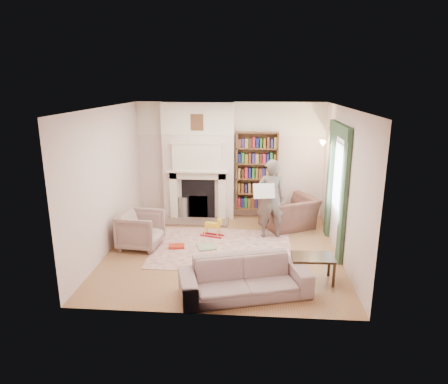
# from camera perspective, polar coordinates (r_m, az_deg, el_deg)

# --- Properties ---
(floor) EXTENTS (4.50, 4.50, 0.00)m
(floor) POSITION_cam_1_polar(r_m,az_deg,el_deg) (8.03, -0.14, -8.41)
(floor) COLOR brown
(floor) RESTS_ON ground
(ceiling) EXTENTS (4.50, 4.50, 0.00)m
(ceiling) POSITION_cam_1_polar(r_m,az_deg,el_deg) (7.35, -0.15, 11.96)
(ceiling) COLOR white
(ceiling) RESTS_ON wall_back
(wall_back) EXTENTS (4.50, 0.00, 4.50)m
(wall_back) POSITION_cam_1_polar(r_m,az_deg,el_deg) (9.76, 0.91, 4.54)
(wall_back) COLOR beige
(wall_back) RESTS_ON floor
(wall_front) EXTENTS (4.50, 0.00, 4.50)m
(wall_front) POSITION_cam_1_polar(r_m,az_deg,el_deg) (5.43, -2.04, -4.48)
(wall_front) COLOR beige
(wall_front) RESTS_ON floor
(wall_left) EXTENTS (0.00, 4.50, 4.50)m
(wall_left) POSITION_cam_1_polar(r_m,az_deg,el_deg) (8.06, -16.30, 1.57)
(wall_left) COLOR beige
(wall_left) RESTS_ON floor
(wall_right) EXTENTS (0.00, 4.50, 4.50)m
(wall_right) POSITION_cam_1_polar(r_m,az_deg,el_deg) (7.73, 16.72, 0.95)
(wall_right) COLOR beige
(wall_right) RESTS_ON floor
(fireplace) EXTENTS (1.70, 0.58, 2.80)m
(fireplace) POSITION_cam_1_polar(r_m,az_deg,el_deg) (9.64, -3.63, 4.29)
(fireplace) COLOR beige
(fireplace) RESTS_ON floor
(bookcase) EXTENTS (1.00, 0.24, 1.85)m
(bookcase) POSITION_cam_1_polar(r_m,az_deg,el_deg) (9.66, 4.71, 3.01)
(bookcase) COLOR brown
(bookcase) RESTS_ON floor
(window) EXTENTS (0.02, 0.90, 1.30)m
(window) POSITION_cam_1_polar(r_m,az_deg,el_deg) (8.09, 16.07, 2.00)
(window) COLOR silver
(window) RESTS_ON wall_right
(curtain_left) EXTENTS (0.07, 0.32, 2.40)m
(curtain_left) POSITION_cam_1_polar(r_m,az_deg,el_deg) (7.49, 16.70, -1.10)
(curtain_left) COLOR #304A30
(curtain_left) RESTS_ON floor
(curtain_right) EXTENTS (0.07, 0.32, 2.40)m
(curtain_right) POSITION_cam_1_polar(r_m,az_deg,el_deg) (8.81, 14.86, 1.49)
(curtain_right) COLOR #304A30
(curtain_right) RESTS_ON floor
(pelmet) EXTENTS (0.09, 1.70, 0.24)m
(pelmet) POSITION_cam_1_polar(r_m,az_deg,el_deg) (7.93, 16.25, 8.56)
(pelmet) COLOR #304A30
(pelmet) RESTS_ON wall_right
(wall_sconce) EXTENTS (0.20, 0.24, 0.24)m
(wall_sconce) POSITION_cam_1_polar(r_m,az_deg,el_deg) (9.04, 13.66, 6.44)
(wall_sconce) COLOR gold
(wall_sconce) RESTS_ON wall_right
(rug) EXTENTS (2.77, 2.14, 0.01)m
(rug) POSITION_cam_1_polar(r_m,az_deg,el_deg) (8.14, -0.23, -8.01)
(rug) COLOR beige
(rug) RESTS_ON floor
(armchair_reading) EXTENTS (1.44, 1.38, 0.72)m
(armchair_reading) POSITION_cam_1_polar(r_m,az_deg,el_deg) (9.25, 9.25, -2.93)
(armchair_reading) COLOR #4E2B29
(armchair_reading) RESTS_ON floor
(armchair_left) EXTENTS (0.88, 0.86, 0.74)m
(armchair_left) POSITION_cam_1_polar(r_m,az_deg,el_deg) (8.26, -11.80, -5.31)
(armchair_left) COLOR #AFA091
(armchair_left) RESTS_ON floor
(sofa) EXTENTS (2.16, 1.31, 0.59)m
(sofa) POSITION_cam_1_polar(r_m,az_deg,el_deg) (6.38, 2.97, -12.13)
(sofa) COLOR #A09484
(sofa) RESTS_ON floor
(man_reading) EXTENTS (0.69, 0.52, 1.71)m
(man_reading) POSITION_cam_1_polar(r_m,az_deg,el_deg) (8.51, 6.69, -0.99)
(man_reading) COLOR #5A5148
(man_reading) RESTS_ON floor
(newspaper) EXTENTS (0.46, 0.21, 0.30)m
(newspaper) POSITION_cam_1_polar(r_m,az_deg,el_deg) (8.25, 5.74, 0.15)
(newspaper) COLOR white
(newspaper) RESTS_ON man_reading
(coffee_table) EXTENTS (0.71, 0.47, 0.45)m
(coffee_table) POSITION_cam_1_polar(r_m,az_deg,el_deg) (6.97, 12.47, -10.63)
(coffee_table) COLOR #311F11
(coffee_table) RESTS_ON floor
(paraffin_heater) EXTENTS (0.29, 0.29, 0.55)m
(paraffin_heater) POSITION_cam_1_polar(r_m,az_deg,el_deg) (9.84, -5.79, -2.22)
(paraffin_heater) COLOR #9DA1A5
(paraffin_heater) RESTS_ON floor
(rocking_horse) EXTENTS (0.52, 0.32, 0.43)m
(rocking_horse) POSITION_cam_1_polar(r_m,az_deg,el_deg) (8.66, -1.69, -5.07)
(rocking_horse) COLOR yellow
(rocking_horse) RESTS_ON rug
(board_game) EXTENTS (0.45, 0.45, 0.03)m
(board_game) POSITION_cam_1_polar(r_m,az_deg,el_deg) (8.16, -2.51, -7.83)
(board_game) COLOR #E4D950
(board_game) RESTS_ON rug
(game_box_lid) EXTENTS (0.34, 0.26, 0.05)m
(game_box_lid) POSITION_cam_1_polar(r_m,az_deg,el_deg) (8.20, -6.78, -7.71)
(game_box_lid) COLOR #AE2813
(game_box_lid) RESTS_ON rug
(comic_annuals) EXTENTS (0.46, 0.32, 0.02)m
(comic_annuals) POSITION_cam_1_polar(r_m,az_deg,el_deg) (7.67, 2.07, -9.45)
(comic_annuals) COLOR red
(comic_annuals) RESTS_ON rug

